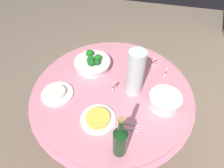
# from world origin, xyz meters

# --- Properties ---
(ground_plane) EXTENTS (6.00, 6.00, 0.00)m
(ground_plane) POSITION_xyz_m (0.00, 0.00, 0.00)
(ground_plane) COLOR gray
(buffet_table) EXTENTS (1.16, 1.16, 0.74)m
(buffet_table) POSITION_xyz_m (0.00, 0.00, 0.38)
(buffet_table) COLOR maroon
(buffet_table) RESTS_ON ground_plane
(broccoli_bowl) EXTENTS (0.28, 0.28, 0.11)m
(broccoli_bowl) POSITION_xyz_m (-0.18, -0.20, 0.78)
(broccoli_bowl) COLOR white
(broccoli_bowl) RESTS_ON buffet_table
(plate_stack) EXTENTS (0.21, 0.21, 0.08)m
(plate_stack) POSITION_xyz_m (0.05, 0.36, 0.78)
(plate_stack) COLOR white
(plate_stack) RESTS_ON buffet_table
(wine_bottle) EXTENTS (0.07, 0.07, 0.34)m
(wine_bottle) POSITION_xyz_m (0.43, 0.14, 0.87)
(wine_bottle) COLOR #16411D
(wine_bottle) RESTS_ON buffet_table
(decorative_fruit_vase) EXTENTS (0.11, 0.11, 0.34)m
(decorative_fruit_vase) POSITION_xyz_m (-0.02, 0.15, 0.89)
(decorative_fruit_vase) COLOR silver
(decorative_fruit_vase) RESTS_ON buffet_table
(serving_tongs) EXTENTS (0.05, 0.17, 0.01)m
(serving_tongs) POSITION_xyz_m (0.27, 0.16, 0.74)
(serving_tongs) COLOR silver
(serving_tongs) RESTS_ON buffet_table
(food_plate_fried_egg) EXTENTS (0.22, 0.22, 0.03)m
(food_plate_fried_egg) POSITION_xyz_m (0.26, -0.03, 0.75)
(food_plate_fried_egg) COLOR white
(food_plate_fried_egg) RESTS_ON buffet_table
(food_plate_rice) EXTENTS (0.22, 0.22, 0.03)m
(food_plate_rice) POSITION_xyz_m (0.14, -0.36, 0.75)
(food_plate_rice) COLOR white
(food_plate_rice) RESTS_ON buffet_table
(label_placard_front) EXTENTS (0.05, 0.02, 0.05)m
(label_placard_front) POSITION_xyz_m (-0.23, 0.36, 0.77)
(label_placard_front) COLOR white
(label_placard_front) RESTS_ON buffet_table
(label_placard_mid) EXTENTS (0.05, 0.03, 0.05)m
(label_placard_mid) POSITION_xyz_m (-0.31, 0.26, 0.77)
(label_placard_mid) COLOR white
(label_placard_mid) RESTS_ON buffet_table
(label_placard_rear) EXTENTS (0.05, 0.03, 0.05)m
(label_placard_rear) POSITION_xyz_m (0.00, 0.02, 0.77)
(label_placard_rear) COLOR white
(label_placard_rear) RESTS_ON buffet_table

